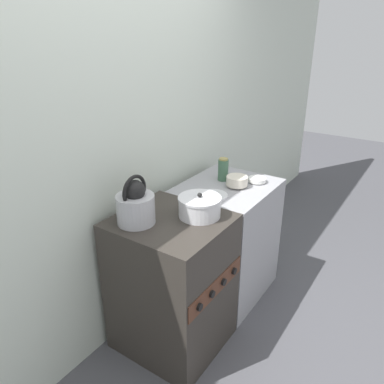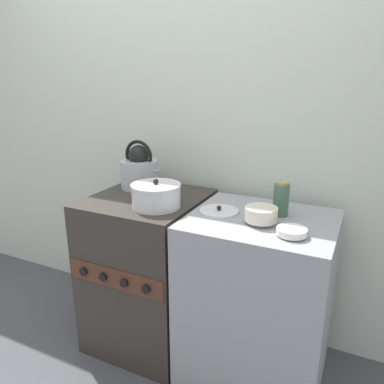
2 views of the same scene
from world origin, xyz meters
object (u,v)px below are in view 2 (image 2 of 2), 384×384
kettle (140,170)px  small_ceramic_bowl (292,232)px  storage_jar (281,199)px  enamel_bowl (261,214)px  loose_pot_lid (219,211)px  stove (149,270)px  cooking_pot (156,196)px

kettle → small_ceramic_bowl: kettle is taller
kettle → small_ceramic_bowl: 1.02m
kettle → storage_jar: size_ratio=1.71×
enamel_bowl → kettle: bearing=164.7°
small_ceramic_bowl → loose_pot_lid: 0.41m
stove → kettle: bearing=133.2°
storage_jar → loose_pot_lid: storage_jar is taller
loose_pot_lid → stove: bearing=177.1°
cooking_pot → storage_jar: bearing=16.8°
stove → cooking_pot: bearing=-40.2°
enamel_bowl → loose_pot_lid: size_ratio=0.77×
small_ceramic_bowl → loose_pot_lid: small_ceramic_bowl is taller
kettle → cooking_pot: kettle is taller
enamel_bowl → small_ceramic_bowl: enamel_bowl is taller
enamel_bowl → storage_jar: size_ratio=0.90×
loose_pot_lid → kettle: bearing=164.1°
stove → cooking_pot: 0.54m
enamel_bowl → cooking_pot: bearing=-176.3°
kettle → enamel_bowl: 0.84m
cooking_pot → loose_pot_lid: (0.31, 0.09, -0.06)m
cooking_pot → kettle: bearing=136.3°
storage_jar → enamel_bowl: bearing=-111.2°
cooking_pot → small_ceramic_bowl: size_ratio=1.97×
enamel_bowl → small_ceramic_bowl: size_ratio=1.17×
kettle → small_ceramic_bowl: size_ratio=2.23×
small_ceramic_bowl → loose_pot_lid: size_ratio=0.66×
cooking_pot → storage_jar: storage_jar is taller
storage_jar → loose_pot_lid: 0.31m
cooking_pot → small_ceramic_bowl: bearing=-4.0°
cooking_pot → storage_jar: 0.62m
stove → kettle: 0.59m
enamel_bowl → loose_pot_lid: bearing=166.3°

